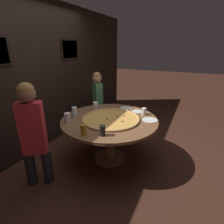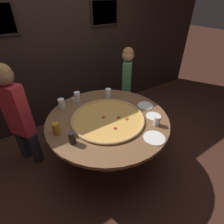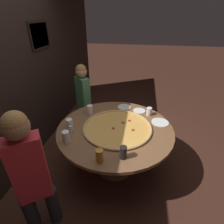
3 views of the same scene
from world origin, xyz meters
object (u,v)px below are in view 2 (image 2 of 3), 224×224
object	(u,v)px
dining_table	(108,126)
drink_cup_by_shaker	(77,97)
white_plate_near_front	(154,116)
drink_cup_front_edge	(108,93)
giant_pizza	(108,119)
white_plate_left_side	(145,106)
white_plate_right_side	(154,138)
diner_far_left	(17,113)
condiment_shaker	(74,101)
drink_cup_beside_pizza	(157,121)
drink_cup_far_left	(56,129)
drink_cup_near_left	(72,138)
diner_far_right	(127,81)
drink_cup_centre_back	(62,104)

from	to	relation	value
dining_table	drink_cup_by_shaker	xyz separation A→B (m)	(-0.14, 0.56, 0.21)
white_plate_near_front	drink_cup_front_edge	bearing A→B (deg)	106.55
giant_pizza	drink_cup_by_shaker	world-z (taller)	drink_cup_by_shaker
dining_table	white_plate_left_side	xyz separation A→B (m)	(0.58, -0.05, 0.14)
white_plate_near_front	white_plate_right_side	bearing A→B (deg)	-133.72
white_plate_left_side	diner_far_left	world-z (taller)	diner_far_left
drink_cup_front_edge	condiment_shaker	xyz separation A→B (m)	(-0.50, 0.10, -0.02)
drink_cup_beside_pizza	drink_cup_by_shaker	bearing A→B (deg)	118.54
drink_cup_front_edge	drink_cup_by_shaker	distance (m)	0.45
drink_cup_far_left	diner_far_left	world-z (taller)	diner_far_left
white_plate_left_side	diner_far_left	xyz separation A→B (m)	(-1.50, 0.68, 0.06)
white_plate_left_side	condiment_shaker	distance (m)	0.99
drink_cup_near_left	drink_cup_beside_pizza	xyz separation A→B (m)	(0.93, -0.27, -0.01)
giant_pizza	drink_cup_beside_pizza	world-z (taller)	drink_cup_beside_pizza
dining_table	drink_cup_near_left	size ratio (longest dim) A/B	10.82
dining_table	diner_far_right	xyz separation A→B (m)	(0.85, 0.72, 0.15)
condiment_shaker	white_plate_left_side	bearing A→B (deg)	-36.19
white_plate_near_front	diner_far_right	distance (m)	1.07
giant_pizza	condiment_shaker	world-z (taller)	condiment_shaker
drink_cup_beside_pizza	drink_cup_far_left	world-z (taller)	drink_cup_far_left
drink_cup_beside_pizza	white_plate_right_side	distance (m)	0.24
drink_cup_centre_back	diner_far_left	bearing A→B (deg)	167.28
drink_cup_front_edge	drink_cup_by_shaker	world-z (taller)	drink_cup_by_shaker
drink_cup_by_shaker	diner_far_left	distance (m)	0.78
drink_cup_front_edge	drink_cup_near_left	distance (m)	1.01
drink_cup_beside_pizza	diner_far_right	distance (m)	1.24
drink_cup_by_shaker	drink_cup_near_left	world-z (taller)	drink_cup_by_shaker
diner_far_left	condiment_shaker	bearing A→B (deg)	-132.57
dining_table	diner_far_right	distance (m)	1.12
drink_cup_front_edge	condiment_shaker	size ratio (longest dim) A/B	1.41
dining_table	drink_cup_far_left	xyz separation A→B (m)	(-0.62, 0.06, 0.21)
drink_cup_by_shaker	condiment_shaker	distance (m)	0.09
drink_cup_front_edge	drink_cup_centre_back	distance (m)	0.68
drink_cup_far_left	diner_far_left	distance (m)	0.64
drink_cup_centre_back	diner_far_right	world-z (taller)	diner_far_right
white_plate_left_side	condiment_shaker	size ratio (longest dim) A/B	2.15
drink_cup_by_shaker	diner_far_left	size ratio (longest dim) A/B	0.10
drink_cup_near_left	drink_cup_far_left	size ratio (longest dim) A/B	0.98
white_plate_near_front	white_plate_left_side	xyz separation A→B (m)	(0.08, 0.24, 0.00)
white_plate_near_front	white_plate_right_side	size ratio (longest dim) A/B	0.80
drink_cup_far_left	drink_cup_beside_pizza	bearing A→B (deg)	-25.86
drink_cup_by_shaker	drink_cup_far_left	xyz separation A→B (m)	(-0.48, -0.51, -0.00)
white_plate_near_front	diner_far_left	xyz separation A→B (m)	(-1.41, 0.92, 0.06)
giant_pizza	condiment_shaker	size ratio (longest dim) A/B	9.27
white_plate_right_side	diner_far_right	world-z (taller)	diner_far_right
diner_far_left	drink_cup_far_left	bearing A→B (deg)	173.31
drink_cup_front_edge	white_plate_right_side	distance (m)	1.02
white_plate_left_side	dining_table	bearing A→B (deg)	174.59
drink_cup_front_edge	drink_cup_centre_back	size ratio (longest dim) A/B	0.96
white_plate_left_side	drink_cup_near_left	bearing A→B (deg)	-174.19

